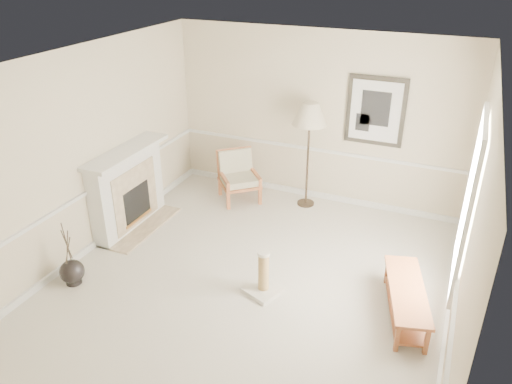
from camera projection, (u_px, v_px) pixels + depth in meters
ground at (251, 281)px, 6.69m from camera, size 5.50×5.50×0.00m
room at (263, 151)px, 5.87m from camera, size 5.04×5.54×2.92m
fireplace at (128, 189)px, 7.73m from camera, size 0.64×1.64×1.31m
floor_vase at (72, 272)px, 6.58m from camera, size 0.32×0.32×0.94m
armchair at (238, 174)px, 8.70m from camera, size 0.93×0.94×0.85m
floor_lamp at (310, 117)px, 7.96m from camera, size 0.73×0.73×1.81m
bench at (406, 297)px, 5.97m from camera, size 0.76×1.44×0.39m
scratching_post at (263, 279)px, 6.41m from camera, size 0.56×0.56×0.61m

